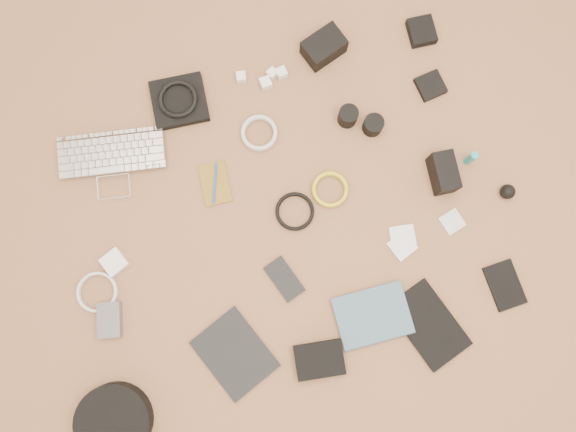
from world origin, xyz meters
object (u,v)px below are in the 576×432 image
object	(u,v)px
laptop	(113,168)
paperback	(380,343)
phone	(284,279)
headphone_case	(114,421)
tablet	(235,354)
dslr_camera	(324,47)

from	to	relation	value
laptop	paperback	xyz separation A→B (m)	(0.60, -0.77, -0.00)
phone	headphone_case	distance (m)	0.64
tablet	phone	world-z (taller)	same
phone	paperback	size ratio (longest dim) A/B	0.59
headphone_case	dslr_camera	bearing A→B (deg)	42.61
tablet	phone	xyz separation A→B (m)	(0.21, 0.16, -0.00)
tablet	headphone_case	xyz separation A→B (m)	(-0.39, -0.07, 0.03)
dslr_camera	tablet	distance (m)	0.99
tablet	paperback	distance (m)	0.44
laptop	paperback	size ratio (longest dim) A/B	1.53
phone	headphone_case	world-z (taller)	headphone_case
tablet	phone	distance (m)	0.27
laptop	tablet	world-z (taller)	laptop
paperback	phone	bearing A→B (deg)	41.67
laptop	phone	world-z (taller)	laptop
dslr_camera	tablet	bearing A→B (deg)	-141.39
dslr_camera	paperback	distance (m)	0.94
headphone_case	phone	bearing A→B (deg)	20.83
laptop	dslr_camera	bearing A→B (deg)	23.73
laptop	headphone_case	bearing A→B (deg)	-93.71
headphone_case	paperback	distance (m)	0.81
laptop	paperback	bearing A→B (deg)	-39.71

